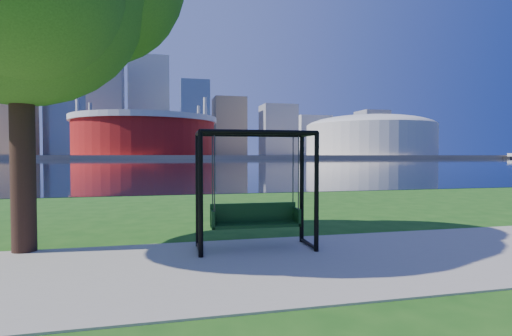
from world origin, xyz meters
name	(u,v)px	position (x,y,z in m)	size (l,w,h in m)	color
ground	(251,258)	(0.00, 0.00, 0.00)	(900.00, 900.00, 0.00)	#1E5114
path	(258,265)	(0.00, -0.50, 0.01)	(120.00, 4.00, 0.03)	#9E937F
river	(166,162)	(0.00, 102.00, 0.01)	(900.00, 180.00, 0.02)	black
far_bank	(162,157)	(0.00, 306.00, 1.00)	(900.00, 228.00, 2.00)	#937F60
stadium	(145,134)	(-10.00, 235.00, 14.23)	(83.00, 83.00, 32.00)	maroon
arena	(370,134)	(135.00, 235.00, 15.87)	(84.00, 84.00, 26.56)	beige
skyline	(156,112)	(-4.27, 319.39, 35.89)	(392.00, 66.00, 96.50)	gray
swing	(255,193)	(0.23, 0.63, 1.13)	(2.32, 1.06, 2.34)	black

